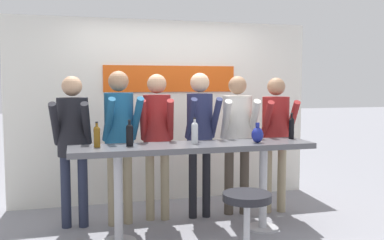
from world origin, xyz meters
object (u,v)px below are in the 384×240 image
object	(u,v)px
person_center_left	(157,129)
person_right	(276,129)
person_center_right	(237,129)
wine_bottle_3	(130,134)
person_center	(200,127)
wine_bottle_2	(97,135)
bar_stool	(247,216)
person_left	(119,129)
decorative_vase	(257,135)
wine_bottle_0	(195,132)
wine_bottle_1	(292,127)
person_far_left	(73,134)
tasting_table	(194,158)

from	to	relation	value
person_center_left	person_right	distance (m)	1.50
person_center_right	wine_bottle_3	xyz separation A→B (m)	(-1.40, -0.56, 0.05)
person_center	wine_bottle_2	xyz separation A→B (m)	(-1.24, -0.53, 0.00)
bar_stool	wine_bottle_2	size ratio (longest dim) A/B	2.50
person_left	person_right	bearing A→B (deg)	-9.86
person_center	wine_bottle_2	bearing A→B (deg)	-154.91
decorative_vase	wine_bottle_0	bearing A→B (deg)	169.92
person_right	wine_bottle_2	xyz separation A→B (m)	(-2.22, -0.50, 0.05)
person_right	wine_bottle_3	size ratio (longest dim) A/B	6.25
person_right	wine_bottle_1	size ratio (longest dim) A/B	5.63
person_far_left	person_center_left	world-z (taller)	person_center_left
person_far_left	person_left	bearing A→B (deg)	2.40
wine_bottle_3	decorative_vase	world-z (taller)	wine_bottle_3
bar_stool	wine_bottle_2	distance (m)	1.68
person_far_left	wine_bottle_0	world-z (taller)	person_far_left
person_center_right	wine_bottle_1	distance (m)	0.68
person_left	tasting_table	bearing A→B (deg)	-47.18
person_center_left	decorative_vase	distance (m)	1.20
wine_bottle_0	wine_bottle_2	bearing A→B (deg)	179.41
tasting_table	bar_stool	distance (m)	0.93
person_left	decorative_vase	xyz separation A→B (m)	(1.42, -0.66, -0.03)
person_left	person_right	distance (m)	1.95
person_center	wine_bottle_0	distance (m)	0.59
person_center_left	person_right	xyz separation A→B (m)	(1.50, -0.08, -0.03)
person_left	person_center_left	xyz separation A→B (m)	(0.45, 0.05, -0.02)
person_center_left	person_center	bearing A→B (deg)	6.24
wine_bottle_0	wine_bottle_1	xyz separation A→B (m)	(1.19, 0.08, 0.01)
wine_bottle_2	wine_bottle_3	distance (m)	0.33
bar_stool	person_center_right	world-z (taller)	person_center_right
wine_bottle_1	wine_bottle_3	size ratio (longest dim) A/B	1.11
person_right	wine_bottle_3	bearing A→B (deg)	-156.35
tasting_table	person_right	xyz separation A→B (m)	(1.22, 0.54, 0.22)
person_center	person_right	xyz separation A→B (m)	(0.98, -0.04, -0.05)
person_far_left	wine_bottle_1	world-z (taller)	person_far_left
person_center_left	wine_bottle_3	size ratio (longest dim) A/B	6.39
person_far_left	wine_bottle_1	bearing A→B (deg)	-4.66
person_center	person_left	bearing A→B (deg)	-177.80
person_left	decorative_vase	distance (m)	1.56
person_far_left	wine_bottle_2	distance (m)	0.62
person_right	decorative_vase	size ratio (longest dim) A/B	7.78
wine_bottle_3	decorative_vase	xyz separation A→B (m)	(1.37, -0.11, -0.04)
bar_stool	person_far_left	bearing A→B (deg)	137.47
wine_bottle_3	bar_stool	bearing A→B (deg)	-40.31
wine_bottle_0	decorative_vase	size ratio (longest dim) A/B	1.27
wine_bottle_3	person_center	bearing A→B (deg)	31.15
person_center	wine_bottle_2	distance (m)	1.35
person_far_left	wine_bottle_2	xyz separation A→B (m)	(0.24, -0.57, 0.04)
person_left	person_center	world-z (taller)	person_left
tasting_table	person_far_left	distance (m)	1.40
wine_bottle_1	wine_bottle_2	world-z (taller)	wine_bottle_1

